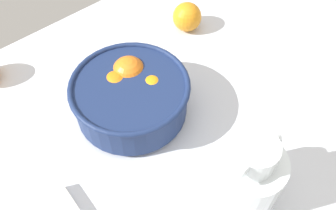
{
  "coord_description": "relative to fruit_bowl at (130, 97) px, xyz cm",
  "views": [
    {
      "loc": [
        -30.7,
        -33.85,
        66.67
      ],
      "look_at": [
        -1.04,
        0.75,
        7.7
      ],
      "focal_mm": 39.82,
      "sensor_mm": 36.0,
      "label": 1
    }
  ],
  "objects": [
    {
      "name": "fruit_bowl",
      "position": [
        0.0,
        0.0,
        0.0
      ],
      "size": [
        25.2,
        25.2,
        10.8
      ],
      "color": "navy",
      "rests_on": "ground_plane"
    },
    {
      "name": "juice_pitcher",
      "position": [
        3.87,
        -28.93,
        1.16
      ],
      "size": [
        17.05,
        12.84,
        18.21
      ],
      "color": "white",
      "rests_on": "ground_plane"
    },
    {
      "name": "ground_plane",
      "position": [
        4.57,
        -9.0,
        -6.84
      ],
      "size": [
        131.04,
        93.93,
        3.0
      ],
      "primitive_type": "cube",
      "color": "silver"
    },
    {
      "name": "loose_orange_0",
      "position": [
        28.26,
        12.95,
        -1.54
      ],
      "size": [
        7.6,
        7.6,
        7.6
      ],
      "primitive_type": "sphere",
      "color": "orange",
      "rests_on": "ground_plane"
    }
  ]
}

